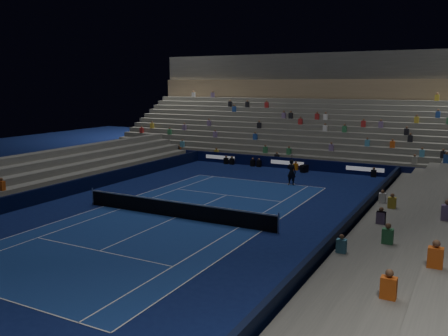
% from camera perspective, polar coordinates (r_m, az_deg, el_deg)
% --- Properties ---
extents(ground, '(90.00, 90.00, 0.00)m').
position_cam_1_polar(ground, '(28.06, -5.79, -5.92)').
color(ground, '#0D184F').
rests_on(ground, ground).
extents(court_surface, '(10.97, 23.77, 0.01)m').
position_cam_1_polar(court_surface, '(28.06, -5.79, -5.92)').
color(court_surface, navy).
rests_on(court_surface, ground).
extents(sponsor_barrier_far, '(44.00, 0.25, 1.00)m').
position_cam_1_polar(sponsor_barrier_far, '(44.16, 7.63, 0.59)').
color(sponsor_barrier_far, '#080C33').
rests_on(sponsor_barrier_far, ground).
extents(sponsor_barrier_east, '(0.25, 37.00, 1.00)m').
position_cam_1_polar(sponsor_barrier_east, '(24.11, 13.92, -7.63)').
color(sponsor_barrier_east, black).
rests_on(sponsor_barrier_east, ground).
extents(sponsor_barrier_west, '(0.25, 37.00, 1.00)m').
position_cam_1_polar(sponsor_barrier_west, '(34.15, -19.49, -2.70)').
color(sponsor_barrier_west, black).
rests_on(sponsor_barrier_west, ground).
extents(grandstand_main, '(44.00, 15.20, 11.20)m').
position_cam_1_polar(grandstand_main, '(52.66, 11.30, 5.16)').
color(grandstand_main, '#63645F').
rests_on(grandstand_main, ground).
extents(grandstand_east, '(5.00, 37.00, 2.50)m').
position_cam_1_polar(grandstand_east, '(23.46, 22.26, -7.53)').
color(grandstand_east, '#5E5E5A').
rests_on(grandstand_east, ground).
extents(grandstand_west, '(5.00, 37.00, 2.50)m').
position_cam_1_polar(grandstand_west, '(36.67, -23.20, -1.43)').
color(grandstand_west, slate).
rests_on(grandstand_west, ground).
extents(tennis_net, '(12.90, 0.10, 1.10)m').
position_cam_1_polar(tennis_net, '(27.93, -5.81, -4.93)').
color(tennis_net, '#B2B2B7').
rests_on(tennis_net, ground).
extents(tennis_player, '(0.79, 0.57, 2.00)m').
position_cam_1_polar(tennis_player, '(36.94, 8.09, -0.49)').
color(tennis_player, black).
rests_on(tennis_player, ground).
extents(broadcast_camera, '(0.68, 1.04, 0.66)m').
position_cam_1_polar(broadcast_camera, '(42.45, 9.58, -0.07)').
color(broadcast_camera, black).
rests_on(broadcast_camera, ground).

